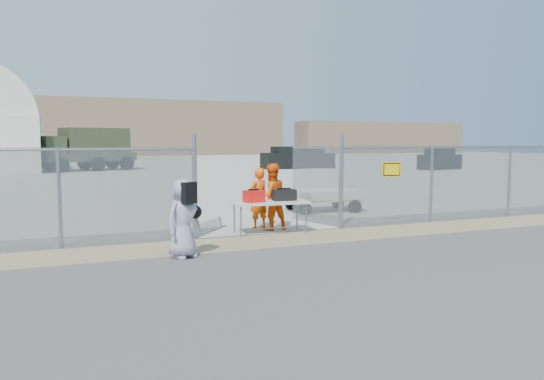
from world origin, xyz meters
name	(u,v)px	position (x,y,z in m)	size (l,w,h in m)	color
ground	(307,247)	(0.00, 0.00, 0.00)	(160.00, 160.00, 0.00)	#494747
tarmac_inside	(110,166)	(0.00, 42.00, 0.01)	(160.00, 80.00, 0.01)	#AAAC9C
dirt_strip	(288,239)	(0.00, 1.00, 0.01)	(44.00, 1.60, 0.01)	#94865A
distant_hills	(118,128)	(5.00, 78.00, 4.50)	(140.00, 6.00, 9.00)	#7F684F
chain_link_fence	(272,190)	(0.00, 2.00, 1.10)	(40.00, 0.20, 2.20)	gray
folding_table	(270,217)	(-0.07, 1.95, 0.41)	(1.92, 0.80, 0.82)	silver
orange_bag	(254,196)	(-0.52, 1.94, 0.97)	(0.48, 0.32, 0.30)	red
black_duffel	(284,195)	(0.34, 2.03, 0.96)	(0.59, 0.34, 0.28)	black
security_worker_left	(258,198)	(-0.09, 2.73, 0.81)	(0.60, 0.39, 1.63)	#FF580C
security_worker_right	(271,197)	(0.17, 2.45, 0.88)	(0.85, 0.66, 1.75)	#FF580C
visitor	(183,219)	(-2.74, 0.03, 0.79)	(0.78, 0.51, 1.59)	#9996A7
utility_trailer	(322,200)	(3.14, 5.19, 0.38)	(3.16, 1.63, 0.77)	silver
military_truck	(88,149)	(-2.41, 34.09, 1.68)	(7.05, 2.60, 3.36)	#333C25
parked_vehicle_near	(286,158)	(13.25, 30.67, 0.92)	(4.05, 1.83, 1.83)	black
parked_vehicle_mid	(312,158)	(15.96, 31.10, 0.88)	(3.87, 1.75, 1.75)	black
parked_vehicle_far	(440,159)	(24.37, 24.60, 0.84)	(3.73, 1.69, 1.69)	black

